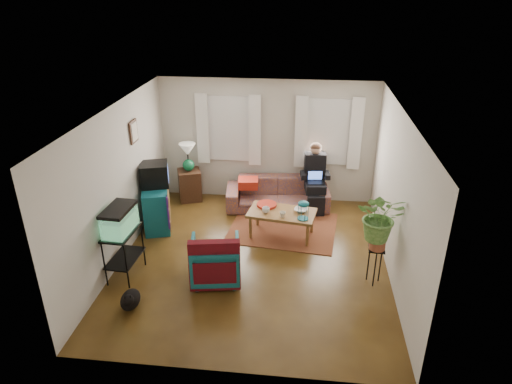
# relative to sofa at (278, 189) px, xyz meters

# --- Properties ---
(floor) EXTENTS (4.50, 5.00, 0.01)m
(floor) POSITION_rel_sofa_xyz_m (-0.27, -2.05, -0.42)
(floor) COLOR #4F2B14
(floor) RESTS_ON ground
(ceiling) EXTENTS (4.50, 5.00, 0.01)m
(ceiling) POSITION_rel_sofa_xyz_m (-0.27, -2.05, 2.18)
(ceiling) COLOR white
(ceiling) RESTS_ON wall_back
(wall_back) EXTENTS (4.50, 0.01, 2.60)m
(wall_back) POSITION_rel_sofa_xyz_m (-0.27, 0.45, 0.88)
(wall_back) COLOR silver
(wall_back) RESTS_ON floor
(wall_front) EXTENTS (4.50, 0.01, 2.60)m
(wall_front) POSITION_rel_sofa_xyz_m (-0.27, -4.55, 0.88)
(wall_front) COLOR silver
(wall_front) RESTS_ON floor
(wall_left) EXTENTS (0.01, 5.00, 2.60)m
(wall_left) POSITION_rel_sofa_xyz_m (-2.52, -2.05, 0.88)
(wall_left) COLOR silver
(wall_left) RESTS_ON floor
(wall_right) EXTENTS (0.01, 5.00, 2.60)m
(wall_right) POSITION_rel_sofa_xyz_m (1.98, -2.05, 0.88)
(wall_right) COLOR silver
(wall_right) RESTS_ON floor
(window_left) EXTENTS (1.08, 0.04, 1.38)m
(window_left) POSITION_rel_sofa_xyz_m (-1.07, 0.43, 1.13)
(window_left) COLOR white
(window_left) RESTS_ON wall_back
(window_right) EXTENTS (1.08, 0.04, 1.38)m
(window_right) POSITION_rel_sofa_xyz_m (0.98, 0.43, 1.13)
(window_right) COLOR white
(window_right) RESTS_ON wall_back
(curtains_left) EXTENTS (1.36, 0.06, 1.50)m
(curtains_left) POSITION_rel_sofa_xyz_m (-1.07, 0.35, 1.13)
(curtains_left) COLOR white
(curtains_left) RESTS_ON wall_back
(curtains_right) EXTENTS (1.36, 0.06, 1.50)m
(curtains_right) POSITION_rel_sofa_xyz_m (0.98, 0.35, 1.13)
(curtains_right) COLOR white
(curtains_right) RESTS_ON wall_back
(picture_frame) EXTENTS (0.04, 0.32, 0.40)m
(picture_frame) POSITION_rel_sofa_xyz_m (-2.48, -1.20, 1.53)
(picture_frame) COLOR #3D2616
(picture_frame) RESTS_ON wall_left
(area_rug) EXTENTS (2.17, 1.81, 0.01)m
(area_rug) POSITION_rel_sofa_xyz_m (0.18, -0.90, -0.41)
(area_rug) COLOR brown
(area_rug) RESTS_ON floor
(sofa) EXTENTS (2.20, 1.08, 0.83)m
(sofa) POSITION_rel_sofa_xyz_m (0.00, 0.00, 0.00)
(sofa) COLOR brown
(sofa) RESTS_ON floor
(seated_person) EXTENTS (0.60, 0.71, 1.27)m
(seated_person) POSITION_rel_sofa_xyz_m (0.76, 0.09, 0.22)
(seated_person) COLOR black
(seated_person) RESTS_ON sofa
(side_table) EXTENTS (0.59, 0.59, 0.67)m
(side_table) POSITION_rel_sofa_xyz_m (-1.92, 0.17, -0.08)
(side_table) COLOR #382415
(side_table) RESTS_ON floor
(table_lamp) EXTENTS (0.44, 0.44, 0.62)m
(table_lamp) POSITION_rel_sofa_xyz_m (-1.92, 0.17, 0.55)
(table_lamp) COLOR white
(table_lamp) RESTS_ON side_table
(dresser) EXTENTS (0.71, 1.02, 0.83)m
(dresser) POSITION_rel_sofa_xyz_m (-2.26, -1.09, 0.00)
(dresser) COLOR #105963
(dresser) RESTS_ON floor
(crt_tv) EXTENTS (0.62, 0.59, 0.44)m
(crt_tv) POSITION_rel_sofa_xyz_m (-2.27, -0.99, 0.64)
(crt_tv) COLOR black
(crt_tv) RESTS_ON dresser
(aquarium_stand) EXTENTS (0.45, 0.75, 0.81)m
(aquarium_stand) POSITION_rel_sofa_xyz_m (-2.27, -2.72, -0.01)
(aquarium_stand) COLOR black
(aquarium_stand) RESTS_ON floor
(aquarium) EXTENTS (0.41, 0.69, 0.43)m
(aquarium) POSITION_rel_sofa_xyz_m (-2.27, -2.72, 0.61)
(aquarium) COLOR #7FD899
(aquarium) RESTS_ON aquarium_stand
(black_cat) EXTENTS (0.37, 0.47, 0.35)m
(black_cat) POSITION_rel_sofa_xyz_m (-1.90, -3.51, -0.24)
(black_cat) COLOR black
(black_cat) RESTS_ON floor
(armchair) EXTENTS (0.86, 0.82, 0.77)m
(armchair) POSITION_rel_sofa_xyz_m (-0.80, -2.67, -0.03)
(armchair) COLOR #125E6C
(armchair) RESTS_ON floor
(serape_throw) EXTENTS (0.80, 0.31, 0.64)m
(serape_throw) POSITION_rel_sofa_xyz_m (-0.75, -2.96, 0.13)
(serape_throw) COLOR #9E0A0A
(serape_throw) RESTS_ON armchair
(coffee_table) EXTENTS (1.31, 0.85, 0.50)m
(coffee_table) POSITION_rel_sofa_xyz_m (0.16, -1.19, -0.16)
(coffee_table) COLOR brown
(coffee_table) RESTS_ON floor
(cup_a) EXTENTS (0.16, 0.16, 0.11)m
(cup_a) POSITION_rel_sofa_xyz_m (-0.13, -1.25, 0.14)
(cup_a) COLOR white
(cup_a) RESTS_ON coffee_table
(cup_b) EXTENTS (0.13, 0.13, 0.10)m
(cup_b) POSITION_rel_sofa_xyz_m (0.18, -1.39, 0.14)
(cup_b) COLOR beige
(cup_b) RESTS_ON coffee_table
(bowl) EXTENTS (0.27, 0.27, 0.06)m
(bowl) POSITION_rel_sofa_xyz_m (0.51, -1.13, 0.12)
(bowl) COLOR white
(bowl) RESTS_ON coffee_table
(snack_tray) EXTENTS (0.43, 0.43, 0.04)m
(snack_tray) POSITION_rel_sofa_xyz_m (-0.14, -0.97, 0.11)
(snack_tray) COLOR #B21414
(snack_tray) RESTS_ON coffee_table
(birdcage) EXTENTS (0.23, 0.23, 0.35)m
(birdcage) POSITION_rel_sofa_xyz_m (0.55, -1.42, 0.27)
(birdcage) COLOR #115B6B
(birdcage) RESTS_ON coffee_table
(plant_stand) EXTENTS (0.29, 0.29, 0.63)m
(plant_stand) POSITION_rel_sofa_xyz_m (1.70, -2.48, -0.10)
(plant_stand) COLOR black
(plant_stand) RESTS_ON floor
(potted_plant) EXTENTS (0.76, 0.68, 0.80)m
(potted_plant) POSITION_rel_sofa_xyz_m (1.70, -2.48, 0.65)
(potted_plant) COLOR #599947
(potted_plant) RESTS_ON plant_stand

